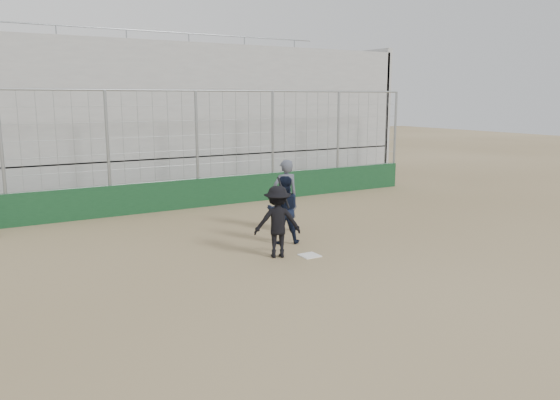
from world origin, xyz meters
TOP-DOWN VIEW (x-y plane):
  - ground at (0.00, 0.00)m, footprint 90.00×90.00m
  - home_plate at (0.00, 0.00)m, footprint 0.44×0.44m
  - backstop at (0.00, 7.00)m, footprint 18.10×0.25m
  - bleachers at (0.00, 11.95)m, footprint 20.25×6.70m
  - batter_at_plate at (-0.69, 0.35)m, footprint 1.27×1.03m
  - catcher_crouched at (0.05, 1.31)m, footprint 1.06×0.96m
  - umpire at (0.82, 2.48)m, footprint 0.78×0.54m

SIDE VIEW (x-z plane):
  - ground at x=0.00m, z-range 0.00..0.00m
  - home_plate at x=0.00m, z-range 0.00..0.02m
  - catcher_crouched at x=0.05m, z-range 0.00..1.20m
  - batter_at_plate at x=-0.69m, z-range -0.08..1.80m
  - umpire at x=0.82m, z-range 0.00..1.85m
  - backstop at x=0.00m, z-range -1.06..2.98m
  - bleachers at x=0.00m, z-range -0.57..6.41m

